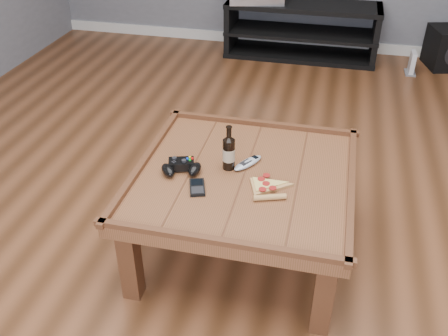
% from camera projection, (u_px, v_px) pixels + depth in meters
% --- Properties ---
extents(ground, '(6.00, 6.00, 0.00)m').
position_uv_depth(ground, '(242.00, 247.00, 2.56)').
color(ground, '#452713').
rests_on(ground, ground).
extents(baseboard, '(5.00, 0.02, 0.10)m').
position_uv_depth(baseboard, '(302.00, 43.00, 4.95)').
color(baseboard, silver).
rests_on(baseboard, ground).
extents(coffee_table, '(1.03, 1.03, 0.48)m').
position_uv_depth(coffee_table, '(244.00, 185.00, 2.34)').
color(coffee_table, '#543318').
rests_on(coffee_table, ground).
extents(media_console, '(1.40, 0.45, 0.50)m').
position_uv_depth(media_console, '(301.00, 31.00, 4.65)').
color(media_console, black).
rests_on(media_console, ground).
extents(beer_bottle, '(0.06, 0.06, 0.22)m').
position_uv_depth(beer_bottle, '(229.00, 152.00, 2.31)').
color(beer_bottle, black).
rests_on(beer_bottle, coffee_table).
extents(game_controller, '(0.20, 0.17, 0.06)m').
position_uv_depth(game_controller, '(181.00, 167.00, 2.31)').
color(game_controller, black).
rests_on(game_controller, coffee_table).
extents(pizza_slice, '(0.23, 0.29, 0.03)m').
position_uv_depth(pizza_slice, '(267.00, 187.00, 2.21)').
color(pizza_slice, '#B47E4E').
rests_on(pizza_slice, coffee_table).
extents(smartphone, '(0.10, 0.14, 0.02)m').
position_uv_depth(smartphone, '(197.00, 187.00, 2.21)').
color(smartphone, black).
rests_on(smartphone, coffee_table).
extents(remote_control, '(0.14, 0.18, 0.03)m').
position_uv_depth(remote_control, '(248.00, 163.00, 2.37)').
color(remote_control, '#9CA3AA').
rests_on(remote_control, coffee_table).
extents(game_console, '(0.09, 0.16, 0.20)m').
position_uv_depth(game_console, '(412.00, 64.00, 4.39)').
color(game_console, slate).
rests_on(game_console, ground).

